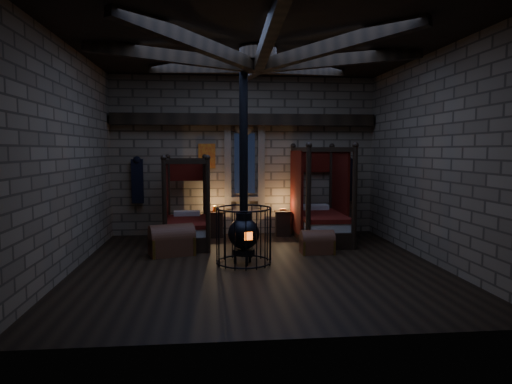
{
  "coord_description": "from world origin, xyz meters",
  "views": [
    {
      "loc": [
        -0.9,
        -8.71,
        2.26
      ],
      "look_at": [
        0.02,
        0.6,
        1.4
      ],
      "focal_mm": 32.0,
      "sensor_mm": 36.0,
      "label": 1
    }
  ],
  "objects": [
    {
      "name": "bed_left",
      "position": [
        -1.48,
        2.22,
        0.51
      ],
      "size": [
        1.13,
        2.01,
        2.05
      ],
      "rotation": [
        0.0,
        0.0,
        0.05
      ],
      "color": "black",
      "rests_on": "ground"
    },
    {
      "name": "room",
      "position": [
        -0.0,
        0.09,
        3.74
      ],
      "size": [
        7.02,
        7.02,
        4.29
      ],
      "color": "black",
      "rests_on": "ground"
    },
    {
      "name": "bed_right",
      "position": [
        1.81,
        2.4,
        0.57
      ],
      "size": [
        1.21,
        2.25,
        2.32
      ],
      "rotation": [
        0.0,
        0.0,
        -0.02
      ],
      "color": "black",
      "rests_on": "ground"
    },
    {
      "name": "stove",
      "position": [
        -0.26,
        0.18,
        0.66
      ],
      "size": [
        1.1,
        1.1,
        4.05
      ],
      "rotation": [
        0.0,
        0.0,
        0.23
      ],
      "color": "black",
      "rests_on": "ground"
    },
    {
      "name": "trunk_right",
      "position": [
        1.41,
        0.94,
        0.23
      ],
      "size": [
        0.72,
        0.46,
        0.52
      ],
      "rotation": [
        0.0,
        0.0,
        0.01
      ],
      "color": "brown",
      "rests_on": "ground"
    },
    {
      "name": "trunk_left",
      "position": [
        -1.76,
        1.11,
        0.3
      ],
      "size": [
        1.06,
        0.84,
        0.68
      ],
      "rotation": [
        0.0,
        0.0,
        0.3
      ],
      "color": "brown",
      "rests_on": "ground"
    },
    {
      "name": "nightstand_right",
      "position": [
        0.98,
        3.07,
        0.34
      ],
      "size": [
        0.43,
        0.42,
        0.72
      ],
      "rotation": [
        0.0,
        0.0,
        -0.06
      ],
      "color": "black",
      "rests_on": "ground"
    },
    {
      "name": "nightstand_left",
      "position": [
        -0.81,
        3.03,
        0.35
      ],
      "size": [
        0.47,
        0.45,
        0.82
      ],
      "rotation": [
        0.0,
        0.0,
        0.13
      ],
      "color": "black",
      "rests_on": "ground"
    }
  ]
}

